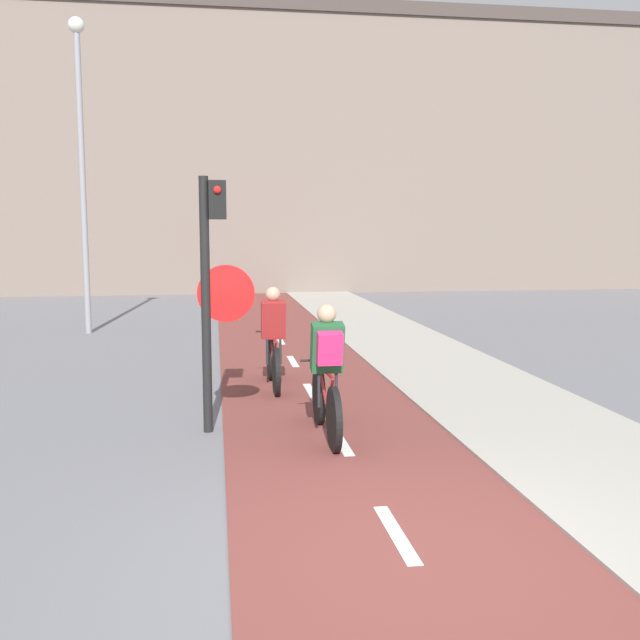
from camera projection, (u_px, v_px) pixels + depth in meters
name	position (u px, v px, depth m)	size (l,w,h in m)	color
ground_plane	(414.00, 566.00, 5.09)	(120.00, 120.00, 0.00)	slate
bike_lane	(414.00, 564.00, 5.09)	(2.61, 60.00, 0.02)	brown
building_row_background	(247.00, 154.00, 28.76)	(60.00, 5.20, 10.86)	slate
traffic_light_pole	(213.00, 275.00, 8.26)	(0.67, 0.25, 3.00)	black
street_lamp_far	(81.00, 145.00, 16.10)	(0.36, 0.36, 7.09)	gray
cyclist_near	(327.00, 376.00, 8.12)	(0.46, 1.86, 1.56)	black
cyclist_far	(273.00, 344.00, 10.73)	(0.46, 1.82, 1.55)	black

